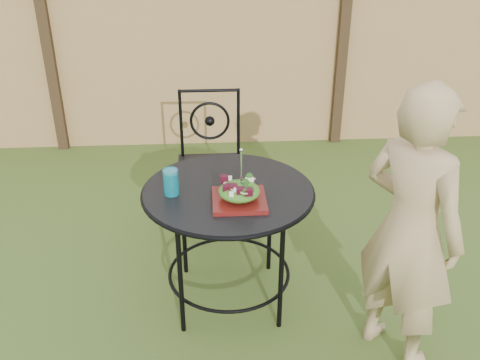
% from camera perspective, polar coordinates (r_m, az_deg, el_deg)
% --- Properties ---
extents(ground, '(60.00, 60.00, 0.00)m').
position_cam_1_polar(ground, '(3.33, -4.18, -11.13)').
color(ground, '#2C4616').
rests_on(ground, ground).
extents(fence, '(8.00, 0.12, 1.90)m').
position_cam_1_polar(fence, '(4.93, -4.53, 14.21)').
color(fence, tan).
rests_on(fence, ground).
extents(patio_table, '(0.92, 0.92, 0.72)m').
position_cam_1_polar(patio_table, '(2.90, -1.25, -3.38)').
color(patio_table, black).
rests_on(patio_table, ground).
extents(patio_chair, '(0.46, 0.46, 0.95)m').
position_cam_1_polar(patio_chair, '(3.69, -3.13, 2.30)').
color(patio_chair, black).
rests_on(patio_chair, ground).
extents(diner, '(0.59, 0.63, 1.44)m').
position_cam_1_polar(diner, '(2.60, 17.65, -5.27)').
color(diner, tan).
rests_on(diner, ground).
extents(salad_plate, '(0.27, 0.27, 0.02)m').
position_cam_1_polar(salad_plate, '(2.70, -0.09, -2.16)').
color(salad_plate, '#4A110A').
rests_on(salad_plate, patio_table).
extents(salad, '(0.21, 0.21, 0.08)m').
position_cam_1_polar(salad, '(2.67, -0.09, -1.19)').
color(salad, '#235614').
rests_on(salad, salad_plate).
extents(fork, '(0.01, 0.01, 0.18)m').
position_cam_1_polar(fork, '(2.61, 0.13, 1.32)').
color(fork, silver).
rests_on(fork, salad).
extents(drinking_glass, '(0.08, 0.08, 0.14)m').
position_cam_1_polar(drinking_glass, '(2.77, -7.37, -0.22)').
color(drinking_glass, '#0A6F7F').
rests_on(drinking_glass, patio_table).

